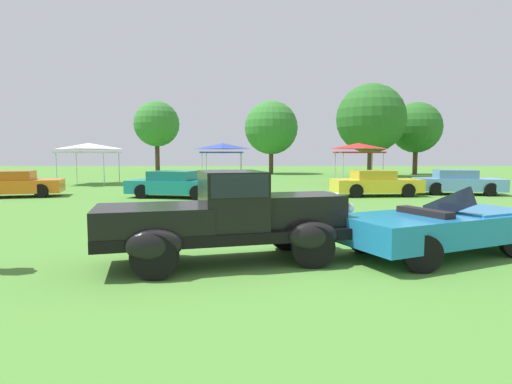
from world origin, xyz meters
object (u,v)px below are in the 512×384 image
Objects in this scene: show_car_teal at (175,185)px; canopy_tent_right_field at (358,147)px; show_car_yellow at (376,183)px; canopy_tent_left_field at (89,147)px; show_car_orange at (16,184)px; canopy_tent_center_field at (223,148)px; show_car_skyblue at (458,182)px; neighbor_convertible at (442,226)px; feature_pickup_truck at (227,216)px.

canopy_tent_right_field is (10.52, 8.07, 1.82)m from show_car_teal.
show_car_yellow is 1.28× the size of canopy_tent_left_field.
canopy_tent_center_field is (9.05, 8.22, 1.82)m from show_car_orange.
canopy_tent_right_field reaches higher than show_car_skyblue.
canopy_tent_left_field is 8.77m from canopy_tent_center_field.
show_car_teal is 1.66× the size of canopy_tent_right_field.
neighbor_convertible is at bearing -37.02° from show_car_orange.
canopy_tent_left_field and canopy_tent_center_field have the same top height.
show_car_orange and show_car_yellow have the same top height.
show_car_orange and show_car_skyblue have the same top height.
show_car_orange is (-14.81, 11.17, 0.02)m from neighbor_convertible.
show_car_skyblue is at bearing 50.04° from feature_pickup_truck.
canopy_tent_left_field is 1.17× the size of canopy_tent_right_field.
show_car_orange is 7.47m from show_car_teal.
canopy_tent_center_field reaches higher than feature_pickup_truck.
show_car_yellow is at bearing 0.92° from show_car_orange.
show_car_orange is at bearing -177.33° from show_car_skyblue.
show_car_yellow is at bearing -98.17° from canopy_tent_right_field.
feature_pickup_truck is 22.31m from canopy_tent_left_field.
show_car_skyblue is at bearing 2.67° from show_car_orange.
show_car_orange is 1.50× the size of canopy_tent_right_field.
feature_pickup_truck reaches higher than show_car_orange.
neighbor_convertible is 13.09m from show_car_teal.
feature_pickup_truck reaches higher than show_car_teal.
canopy_tent_center_field is (-12.15, 7.23, 1.82)m from show_car_skyblue.
neighbor_convertible is 20.31m from canopy_tent_center_field.
neighbor_convertible is at bearing 7.49° from feature_pickup_truck.
show_car_yellow is (6.36, 12.00, -0.27)m from feature_pickup_truck.
show_car_teal is at bearing 105.18° from feature_pickup_truck.
canopy_tent_center_field is (-7.85, 7.95, 1.82)m from show_car_yellow.
show_car_teal is 13.81m from show_car_skyblue.
show_car_skyblue is (4.30, 0.72, -0.00)m from show_car_yellow.
canopy_tent_left_field is (-16.62, 7.75, 1.82)m from show_car_yellow.
show_car_teal is 9.47m from show_car_yellow.
show_car_yellow is (2.10, 11.44, 0.02)m from neighbor_convertible.
canopy_tent_center_field is at bearing 106.53° from neighbor_convertible.
show_car_yellow is 4.36m from show_car_skyblue.
canopy_tent_left_field reaches higher than show_car_yellow.
canopy_tent_left_field is at bearing 161.42° from show_car_skyblue.
feature_pickup_truck is 1.15× the size of show_car_orange.
show_car_orange is 0.97× the size of show_car_skyblue.
show_car_teal is at bearing -2.58° from show_car_orange.
canopy_tent_right_field is at bearing 23.28° from show_car_orange.
canopy_tent_center_field is at bearing 79.46° from show_car_teal.
canopy_tent_right_field is (17.69, -0.29, -0.00)m from canopy_tent_left_field.
neighbor_convertible is at bearing -117.75° from show_car_skyblue.
show_car_yellow and show_car_skyblue have the same top height.
canopy_tent_center_field is at bearing 176.87° from canopy_tent_right_field.
canopy_tent_center_field reaches higher than show_car_skyblue.
show_car_teal is (-7.35, 10.83, 0.02)m from neighbor_convertible.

